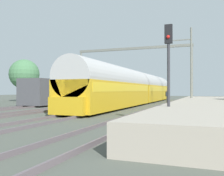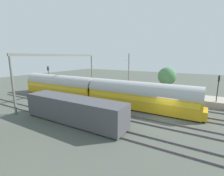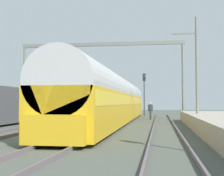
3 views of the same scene
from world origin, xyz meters
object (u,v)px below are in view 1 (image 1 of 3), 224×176
(freight_car, at_px, (63,92))
(passenger_train, at_px, (137,88))
(railway_signal_far, at_px, (169,80))
(person_crossing, at_px, (167,95))
(catenary_gantry, at_px, (132,61))
(railway_signal_near, at_px, (169,61))

(freight_car, bearing_deg, passenger_train, 21.63)
(freight_car, relative_size, railway_signal_far, 2.43)
(person_crossing, height_order, catenary_gantry, catenary_gantry)
(railway_signal_far, bearing_deg, passenger_train, -97.97)
(freight_car, bearing_deg, person_crossing, 35.82)
(passenger_train, distance_m, railway_signal_near, 18.83)
(freight_car, bearing_deg, railway_signal_far, 58.99)
(railway_signal_near, bearing_deg, railway_signal_far, 98.00)
(passenger_train, xyz_separation_m, railway_signal_far, (1.92, 13.70, 1.44))
(passenger_train, distance_m, person_crossing, 5.72)
(passenger_train, relative_size, railway_signal_far, 6.14)
(catenary_gantry, bearing_deg, railway_signal_far, 65.12)
(person_crossing, xyz_separation_m, railway_signal_near, (3.39, -22.51, 2.05))
(railway_signal_far, relative_size, catenary_gantry, 0.32)
(freight_car, distance_m, person_crossing, 13.86)
(railway_signal_far, distance_m, catenary_gantry, 9.81)
(railway_signal_near, distance_m, catenary_gantry, 24.45)
(freight_car, height_order, railway_signal_near, railway_signal_near)
(railway_signal_far, height_order, catenary_gantry, catenary_gantry)
(freight_car, distance_m, railway_signal_near, 20.59)
(person_crossing, bearing_deg, catenary_gantry, -34.88)
(passenger_train, bearing_deg, catenary_gantry, 112.16)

